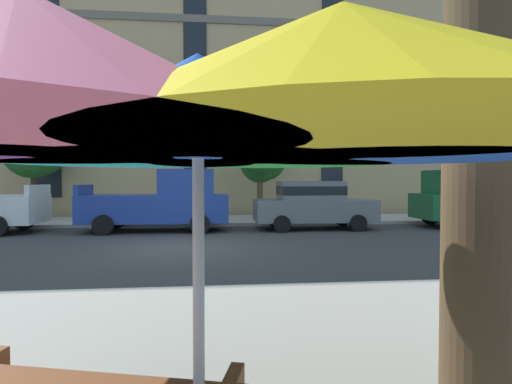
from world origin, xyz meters
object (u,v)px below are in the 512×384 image
at_px(sedan_gray, 313,204).
at_px(patio_umbrella, 198,113).
at_px(pickup_blue, 163,202).
at_px(street_tree_left, 34,151).
at_px(pickup_green, 476,201).
at_px(street_tree_middle, 262,159).

height_order(sedan_gray, patio_umbrella, patio_umbrella).
bearing_deg(pickup_blue, street_tree_left, 148.25).
relative_size(pickup_green, patio_umbrella, 1.42).
xyz_separation_m(pickup_green, patio_umbrella, (-10.23, -12.70, 1.14)).
height_order(pickup_green, street_tree_left, street_tree_left).
relative_size(pickup_blue, street_tree_left, 1.20).
relative_size(sedan_gray, patio_umbrella, 1.23).
distance_m(street_tree_left, patio_umbrella, 17.99).
bearing_deg(sedan_gray, patio_umbrella, -106.45).
bearing_deg(sedan_gray, pickup_green, 0.00).
xyz_separation_m(street_tree_left, patio_umbrella, (7.55, -16.31, -0.91)).
xyz_separation_m(street_tree_left, street_tree_middle, (9.77, -0.45, -0.31)).
relative_size(street_tree_middle, patio_umbrella, 1.08).
height_order(sedan_gray, street_tree_middle, street_tree_middle).
bearing_deg(pickup_blue, pickup_green, 0.00).
distance_m(sedan_gray, street_tree_middle, 3.95).
bearing_deg(patio_umbrella, street_tree_left, 114.84).
height_order(pickup_green, patio_umbrella, patio_umbrella).
xyz_separation_m(pickup_blue, sedan_gray, (5.47, -0.00, -0.08)).
bearing_deg(patio_umbrella, pickup_blue, 97.71).
bearing_deg(street_tree_middle, patio_umbrella, -97.97).
relative_size(pickup_green, street_tree_left, 1.20).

